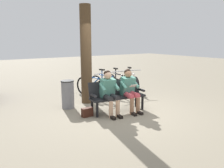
% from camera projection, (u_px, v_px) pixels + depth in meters
% --- Properties ---
extents(ground_plane, '(40.00, 40.00, 0.00)m').
position_uv_depth(ground_plane, '(124.00, 111.00, 6.44)').
color(ground_plane, gray).
extents(bench, '(1.64, 0.66, 0.87)m').
position_uv_depth(bench, '(117.00, 94.00, 6.40)').
color(bench, black).
rests_on(bench, ground).
extents(person_reading, '(0.52, 0.80, 1.20)m').
position_uv_depth(person_reading, '(129.00, 88.00, 6.37)').
color(person_reading, '#4C8C7A').
rests_on(person_reading, ground).
extents(person_companion, '(0.52, 0.80, 1.20)m').
position_uv_depth(person_companion, '(109.00, 90.00, 6.08)').
color(person_companion, '#4C8C7A').
rests_on(person_companion, ground).
extents(handbag, '(0.30, 0.14, 0.24)m').
position_uv_depth(handbag, '(87.00, 112.00, 5.98)').
color(handbag, '#3F1E14').
rests_on(handbag, ground).
extents(tree_trunk, '(0.35, 0.35, 3.07)m').
position_uv_depth(tree_trunk, '(86.00, 55.00, 7.08)').
color(tree_trunk, '#4C3823').
rests_on(tree_trunk, ground).
extents(litter_bin, '(0.38, 0.38, 0.83)m').
position_uv_depth(litter_bin, '(68.00, 94.00, 6.69)').
color(litter_bin, slate).
rests_on(litter_bin, ground).
extents(bicycle_blue, '(0.66, 1.61, 0.94)m').
position_uv_depth(bicycle_blue, '(131.00, 82.00, 8.98)').
color(bicycle_blue, black).
rests_on(bicycle_blue, ground).
extents(bicycle_silver, '(0.48, 1.68, 0.94)m').
position_uv_depth(bicycle_silver, '(118.00, 83.00, 8.70)').
color(bicycle_silver, black).
rests_on(bicycle_silver, ground).
extents(bicycle_purple, '(0.58, 1.64, 0.94)m').
position_uv_depth(bicycle_purple, '(106.00, 85.00, 8.41)').
color(bicycle_purple, black).
rests_on(bicycle_purple, ground).
extents(bicycle_green, '(0.55, 1.65, 0.94)m').
position_uv_depth(bicycle_green, '(92.00, 87.00, 8.01)').
color(bicycle_green, black).
rests_on(bicycle_green, ground).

